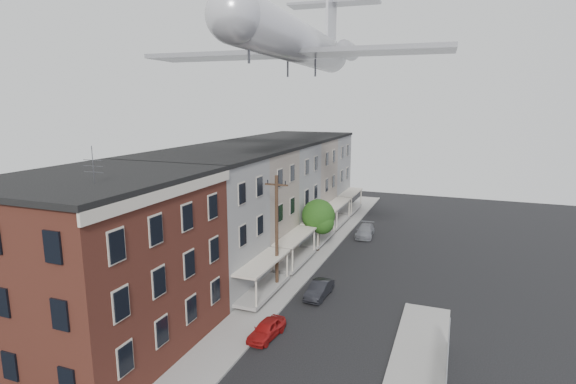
% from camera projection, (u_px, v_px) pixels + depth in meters
% --- Properties ---
extents(sidewalk_left, '(3.00, 62.00, 0.12)m').
position_uv_depth(sidewalk_left, '(304.00, 264.00, 40.08)').
color(sidewalk_left, gray).
rests_on(sidewalk_left, ground).
extents(curb_left, '(0.15, 62.00, 0.14)m').
position_uv_depth(curb_left, '(319.00, 266.00, 39.57)').
color(curb_left, gray).
rests_on(curb_left, ground).
extents(corner_building, '(10.31, 12.30, 12.15)m').
position_uv_depth(corner_building, '(101.00, 263.00, 25.80)').
color(corner_building, '#371911').
rests_on(corner_building, ground).
extents(row_house_a, '(11.98, 7.00, 10.30)m').
position_uv_depth(row_house_a, '(193.00, 223.00, 34.50)').
color(row_house_a, slate).
rests_on(row_house_a, ground).
extents(row_house_b, '(11.98, 7.00, 10.30)m').
position_uv_depth(row_house_b, '(235.00, 204.00, 40.91)').
color(row_house_b, gray).
rests_on(row_house_b, ground).
extents(row_house_c, '(11.98, 7.00, 10.30)m').
position_uv_depth(row_house_c, '(266.00, 191.00, 47.32)').
color(row_house_c, slate).
rests_on(row_house_c, ground).
extents(row_house_d, '(11.98, 7.00, 10.30)m').
position_uv_depth(row_house_d, '(290.00, 180.00, 53.73)').
color(row_house_d, gray).
rests_on(row_house_d, ground).
extents(row_house_e, '(11.98, 7.00, 10.30)m').
position_uv_depth(row_house_e, '(308.00, 172.00, 60.14)').
color(row_house_e, slate).
rests_on(row_house_e, ground).
extents(utility_pole, '(1.80, 0.26, 9.00)m').
position_uv_depth(utility_pole, '(277.00, 232.00, 33.73)').
color(utility_pole, black).
rests_on(utility_pole, ground).
extents(street_tree, '(3.22, 3.20, 5.20)m').
position_uv_depth(street_tree, '(319.00, 217.00, 42.94)').
color(street_tree, black).
rests_on(street_tree, ground).
extents(car_near, '(1.67, 3.37, 1.10)m').
position_uv_depth(car_near, '(267.00, 329.00, 27.58)').
color(car_near, '#A11514').
rests_on(car_near, ground).
extents(car_mid, '(1.43, 3.62, 1.17)m').
position_uv_depth(car_mid, '(319.00, 289.00, 33.36)').
color(car_mid, black).
rests_on(car_mid, ground).
extents(car_far, '(2.02, 4.40, 1.25)m').
position_uv_depth(car_far, '(365.00, 231.00, 48.55)').
color(car_far, slate).
rests_on(car_far, ground).
extents(airplane, '(23.54, 26.88, 7.80)m').
position_uv_depth(airplane, '(300.00, 43.00, 35.63)').
color(airplane, '#B9B9BD').
rests_on(airplane, ground).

